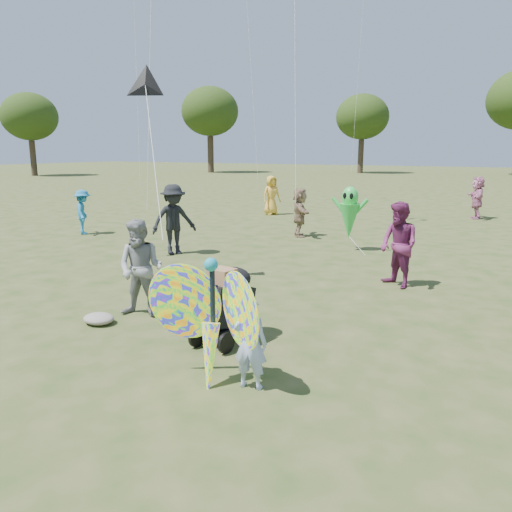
% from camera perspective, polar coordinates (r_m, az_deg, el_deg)
% --- Properties ---
extents(ground, '(160.00, 160.00, 0.00)m').
position_cam_1_polar(ground, '(6.67, -4.76, -11.86)').
color(ground, '#51592B').
rests_on(ground, ground).
extents(child_girl, '(0.43, 0.32, 1.08)m').
position_cam_1_polar(child_girl, '(5.77, -0.65, -9.96)').
color(child_girl, '#ABBEF2').
rests_on(child_girl, ground).
extents(adult_man, '(0.91, 0.79, 1.61)m').
position_cam_1_polar(adult_man, '(8.34, -13.04, -1.40)').
color(adult_man, gray).
rests_on(adult_man, ground).
extents(grey_bag, '(0.52, 0.42, 0.16)m').
position_cam_1_polar(grey_bag, '(8.33, -17.53, -6.84)').
color(grey_bag, gray).
rests_on(grey_bag, ground).
extents(crowd_b, '(1.21, 1.36, 1.83)m').
position_cam_1_polar(crowd_b, '(13.16, -9.39, 4.12)').
color(crowd_b, black).
rests_on(crowd_b, ground).
extents(crowd_d, '(1.08, 1.46, 1.53)m').
position_cam_1_polar(crowd_d, '(15.79, 5.03, 5.00)').
color(crowd_d, '#927359').
rests_on(crowd_d, ground).
extents(crowd_e, '(1.05, 1.02, 1.71)m').
position_cam_1_polar(crowd_e, '(10.26, 16.00, 1.22)').
color(crowd_e, '#6D2453').
rests_on(crowd_e, ground).
extents(crowd_g, '(0.87, 0.95, 1.63)m').
position_cam_1_polar(crowd_g, '(21.05, 1.78, 6.95)').
color(crowd_g, gold).
rests_on(crowd_g, ground).
extents(crowd_i, '(1.03, 1.05, 1.44)m').
position_cam_1_polar(crowd_i, '(17.08, -19.14, 4.77)').
color(crowd_i, teal).
rests_on(crowd_i, ground).
extents(crowd_j, '(0.87, 1.62, 1.67)m').
position_cam_1_polar(crowd_j, '(21.65, 23.95, 6.12)').
color(crowd_j, '#C06D95').
rests_on(crowd_j, ground).
extents(jogging_stroller, '(0.60, 1.09, 1.09)m').
position_cam_1_polar(jogging_stroller, '(7.12, -3.41, -5.02)').
color(jogging_stroller, black).
rests_on(jogging_stroller, ground).
extents(butterfly_kite, '(1.74, 0.75, 1.70)m').
position_cam_1_polar(butterfly_kite, '(5.85, -5.16, -7.52)').
color(butterfly_kite, orange).
rests_on(butterfly_kite, ground).
extents(delta_kite_rig, '(2.07, 1.96, 3.03)m').
position_cam_1_polar(delta_kite_rig, '(10.27, -12.52, 18.42)').
color(delta_kite_rig, black).
rests_on(delta_kite_rig, ground).
extents(alien_kite, '(1.12, 0.69, 1.74)m').
position_cam_1_polar(alien_kite, '(13.69, 10.62, 4.62)').
color(alien_kite, green).
rests_on(alien_kite, ground).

